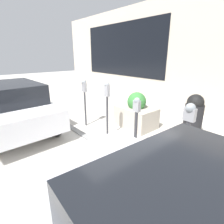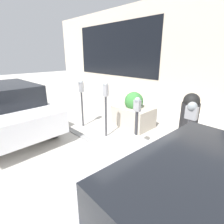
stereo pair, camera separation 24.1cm
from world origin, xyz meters
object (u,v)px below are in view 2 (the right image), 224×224
at_px(parking_meter_nearest, 189,127).
at_px(parking_meter_second, 137,118).
at_px(planter_box, 133,113).
at_px(parking_meter_fourth, 81,93).
at_px(parking_meter_middle, 106,100).
at_px(trash_bin, 190,114).
at_px(parked_car_middle, 3,108).

relative_size(parking_meter_nearest, parking_meter_second, 1.09).
bearing_deg(parking_meter_second, planter_box, -48.53).
bearing_deg(parking_meter_nearest, parking_meter_fourth, -0.30).
bearing_deg(parking_meter_second, parking_meter_fourth, -1.00).
xyz_separation_m(parking_meter_second, parking_meter_middle, (1.10, -0.06, 0.19)).
relative_size(parking_meter_fourth, planter_box, 1.26).
relative_size(parking_meter_second, parking_meter_fourth, 0.90).
height_order(parking_meter_nearest, trash_bin, parking_meter_nearest).
distance_m(parking_meter_fourth, planter_box, 1.75).
bearing_deg(parking_meter_second, parked_car_middle, 29.50).
bearing_deg(parked_car_middle, parking_meter_middle, -140.91).
xyz_separation_m(parking_meter_nearest, trash_bin, (0.76, -1.92, -0.39)).
distance_m(parking_meter_middle, parked_car_middle, 2.96).
bearing_deg(parking_meter_middle, trash_bin, -128.37).
xyz_separation_m(parking_meter_second, trash_bin, (-0.40, -1.94, -0.26)).
height_order(parking_meter_middle, parked_car_middle, parking_meter_middle).
bearing_deg(planter_box, parking_meter_second, 131.47).
xyz_separation_m(parking_meter_fourth, planter_box, (-1.13, -1.16, -0.65)).
bearing_deg(parking_meter_fourth, parking_meter_middle, -178.98).
bearing_deg(planter_box, parking_meter_fourth, 45.83).
height_order(parking_meter_second, trash_bin, parking_meter_second).
bearing_deg(parking_meter_nearest, planter_box, -28.04).
height_order(parking_meter_second, parking_meter_fourth, parking_meter_fourth).
relative_size(parking_meter_nearest, parking_meter_middle, 0.95).
bearing_deg(parking_meter_fourth, parking_meter_nearest, 179.70).
bearing_deg(trash_bin, parking_meter_second, 78.48).
relative_size(parking_meter_middle, parked_car_middle, 0.39).
bearing_deg(parked_car_middle, planter_box, -128.19).
bearing_deg(planter_box, trash_bin, -153.02).
bearing_deg(planter_box, parking_meter_middle, 88.23).
relative_size(parking_meter_nearest, planter_box, 1.23).
distance_m(parking_meter_second, parking_meter_middle, 1.12).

